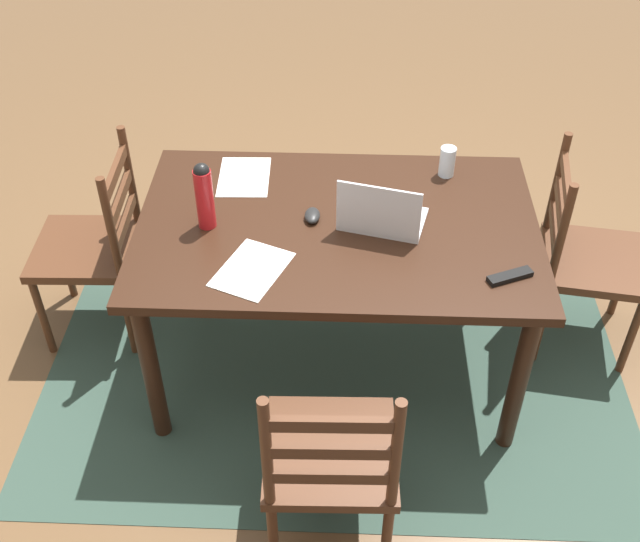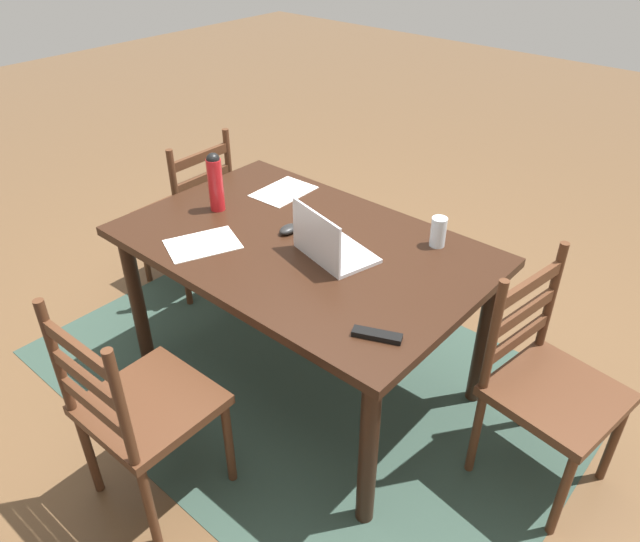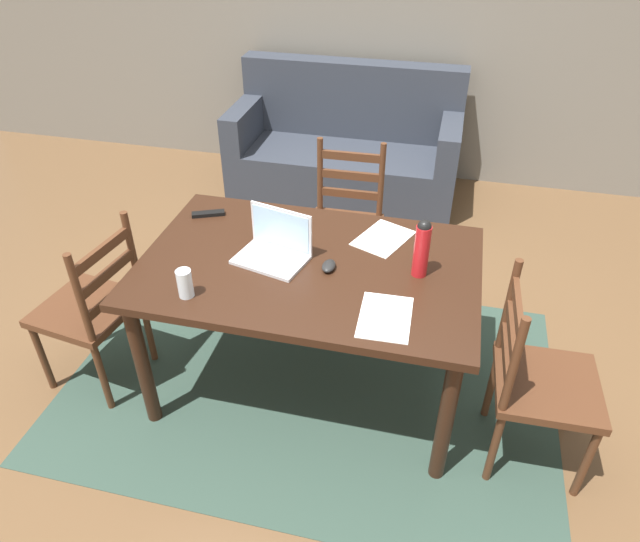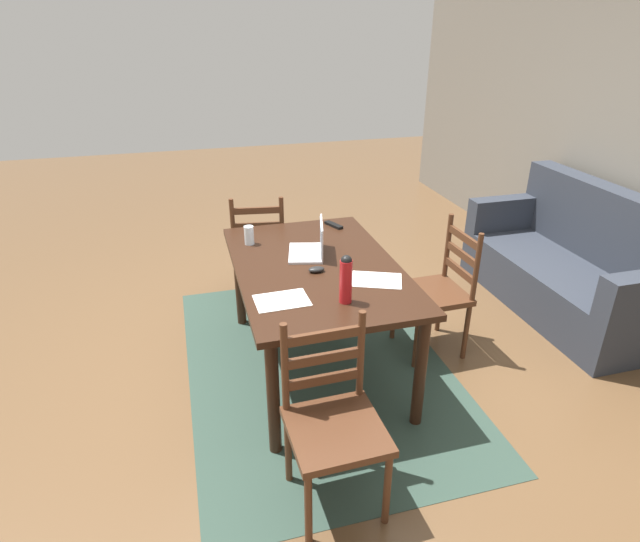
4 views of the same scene
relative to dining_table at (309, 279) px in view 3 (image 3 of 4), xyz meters
The scene contains 15 objects.
ground_plane 0.68m from the dining_table, ahead, with size 14.00×14.00×0.00m, color brown.
area_rug 0.68m from the dining_table, ahead, with size 2.55×1.74×0.01m, color #2D4238.
wall_back 2.79m from the dining_table, 90.00° to the left, with size 8.00×0.12×2.70m, color slate.
dining_table is the anchor object (origin of this frame).
chair_right_near 1.11m from the dining_table, 10.75° to the right, with size 0.45×0.45×0.95m.
chair_left_near 1.11m from the dining_table, 169.01° to the right, with size 0.50×0.50×0.95m.
chair_far_head 0.90m from the dining_table, 90.07° to the left, with size 0.45×0.45×0.95m.
couch 2.27m from the dining_table, 96.77° to the left, with size 1.80×0.80×1.00m.
laptop 0.22m from the dining_table, behind, with size 0.36×0.29×0.23m.
water_bottle 0.56m from the dining_table, ahead, with size 0.07×0.07×0.28m.
drinking_glass 0.60m from the dining_table, 141.40° to the right, with size 0.07×0.07×0.13m, color silver.
computer_mouse 0.15m from the dining_table, 14.11° to the right, with size 0.06×0.10×0.03m, color black.
tv_remote 0.70m from the dining_table, 154.21° to the left, with size 0.04×0.17×0.02m, color black.
paper_stack_left 0.51m from the dining_table, 37.27° to the right, with size 0.21×0.30×0.00m, color white.
paper_stack_right 0.43m from the dining_table, 43.77° to the left, with size 0.21×0.30×0.00m, color white.
Camera 3 is at (0.56, -2.13, 2.31)m, focal length 32.56 mm.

